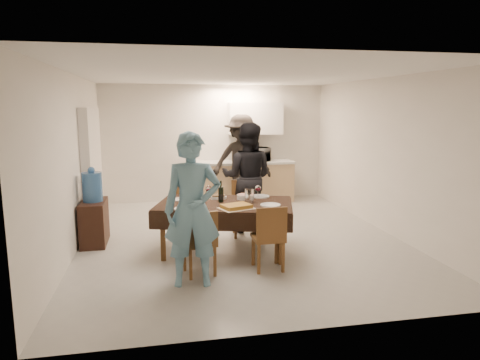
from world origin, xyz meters
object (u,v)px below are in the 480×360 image
at_px(water_jug, 92,187).
at_px(person_kitchen, 241,161).
at_px(wine_bottle, 221,191).
at_px(console, 94,222).
at_px(person_near, 193,210).
at_px(person_far, 247,177).
at_px(water_pitcher, 249,196).
at_px(dining_table, 225,205).
at_px(savoury_tart, 236,206).
at_px(microwave, 257,154).

height_order(water_jug, person_kitchen, person_kitchen).
bearing_deg(wine_bottle, console, 158.68).
distance_m(water_jug, person_near, 2.30).
relative_size(person_near, person_far, 0.99).
bearing_deg(wine_bottle, water_pitcher, -14.04).
bearing_deg(wine_bottle, person_kitchen, 73.03).
height_order(dining_table, water_pitcher, water_pitcher).
bearing_deg(water_pitcher, water_jug, 159.91).
height_order(dining_table, water_jug, water_jug).
height_order(person_near, person_kitchen, person_kitchen).
xyz_separation_m(person_near, person_kitchen, (1.36, 3.93, 0.06)).
relative_size(savoury_tart, person_far, 0.24).
relative_size(dining_table, wine_bottle, 6.76).
relative_size(wine_bottle, person_far, 0.17).
height_order(water_jug, person_far, person_far).
bearing_deg(water_jug, person_kitchen, 37.33).
bearing_deg(wine_bottle, dining_table, -45.00).
bearing_deg(water_jug, microwave, 38.58).
xyz_separation_m(console, person_near, (1.38, -1.83, 0.58)).
bearing_deg(savoury_tart, console, 150.18).
distance_m(dining_table, microwave, 3.57).
xyz_separation_m(water_pitcher, person_kitchen, (0.46, 2.93, 0.13)).
bearing_deg(microwave, console, 38.58).
bearing_deg(person_far, console, 27.01).
xyz_separation_m(water_pitcher, person_far, (0.20, 1.10, 0.08)).
bearing_deg(person_near, person_far, 67.07).
bearing_deg(person_far, water_pitcher, 100.60).
bearing_deg(microwave, person_kitchen, 45.46).
distance_m(microwave, person_kitchen, 0.64).
bearing_deg(wine_bottle, person_near, -114.44).
bearing_deg(water_jug, water_pitcher, -20.09).
height_order(person_near, person_far, person_far).
distance_m(dining_table, person_far, 1.21).
height_order(console, person_near, person_near).
xyz_separation_m(dining_table, person_kitchen, (0.81, 2.88, 0.27)).
distance_m(wine_bottle, microwave, 3.53).
xyz_separation_m(water_jug, savoury_tart, (2.03, -1.16, -0.13)).
bearing_deg(water_jug, dining_table, -22.10).
relative_size(water_pitcher, microwave, 0.37).
relative_size(water_pitcher, savoury_tart, 0.46).
bearing_deg(dining_table, person_kitchen, 90.17).
xyz_separation_m(wine_bottle, person_kitchen, (0.86, 2.83, 0.07)).
bearing_deg(person_near, water_jug, 131.70).
xyz_separation_m(water_pitcher, microwave, (0.91, 3.38, 0.22)).
bearing_deg(person_far, person_kitchen, -77.28).
bearing_deg(person_near, wine_bottle, 70.27).
bearing_deg(savoury_tart, water_jug, 150.18).
xyz_separation_m(water_jug, person_far, (2.48, 0.27, 0.03)).
bearing_deg(wine_bottle, water_jug, 158.68).
relative_size(savoury_tart, person_kitchen, 0.23).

